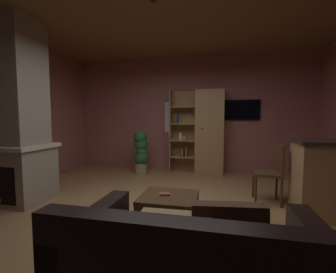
# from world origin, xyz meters

# --- Properties ---
(floor) EXTENTS (5.85, 5.55, 0.02)m
(floor) POSITION_xyz_m (0.00, 0.00, -0.01)
(floor) COLOR #A37A4C
(floor) RESTS_ON ground
(wall_back) EXTENTS (5.97, 0.06, 2.82)m
(wall_back) POSITION_xyz_m (0.00, 2.81, 1.41)
(wall_back) COLOR #9E5B56
(wall_back) RESTS_ON ground
(window_pane_back) EXTENTS (0.74, 0.01, 0.76)m
(window_pane_back) POSITION_xyz_m (-0.24, 2.77, 1.34)
(window_pane_back) COLOR white
(stone_fireplace) EXTENTS (0.98, 0.84, 2.82)m
(stone_fireplace) POSITION_xyz_m (-2.37, 0.05, 1.28)
(stone_fireplace) COLOR gray
(stone_fireplace) RESTS_ON ground
(bookshelf_cabinet) EXTENTS (1.26, 0.41, 1.98)m
(bookshelf_cabinet) POSITION_xyz_m (0.44, 2.53, 0.98)
(bookshelf_cabinet) COLOR #A87F51
(bookshelf_cabinet) RESTS_ON ground
(coffee_table) EXTENTS (0.66, 0.60, 0.41)m
(coffee_table) POSITION_xyz_m (0.18, -0.37, 0.33)
(coffee_table) COLOR #4C331E
(coffee_table) RESTS_ON ground
(table_book_0) EXTENTS (0.14, 0.12, 0.02)m
(table_book_0) POSITION_xyz_m (0.13, -0.36, 0.43)
(table_book_0) COLOR brown
(table_book_0) RESTS_ON coffee_table
(dining_chair) EXTENTS (0.43, 0.43, 0.92)m
(dining_chair) POSITION_xyz_m (1.57, 0.84, 0.53)
(dining_chair) COLOR #4C331E
(dining_chair) RESTS_ON ground
(potted_floor_plant) EXTENTS (0.36, 0.37, 1.04)m
(potted_floor_plant) POSITION_xyz_m (-1.06, 2.21, 0.54)
(potted_floor_plant) COLOR #9E896B
(potted_floor_plant) RESTS_ON ground
(wall_mounted_tv) EXTENTS (0.85, 0.06, 0.48)m
(wall_mounted_tv) POSITION_xyz_m (1.24, 2.74, 1.52)
(wall_mounted_tv) COLOR black
(track_light_spot_0) EXTENTS (0.07, 0.07, 0.09)m
(track_light_spot_0) POSITION_xyz_m (-2.12, -0.16, 2.75)
(track_light_spot_0) COLOR black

